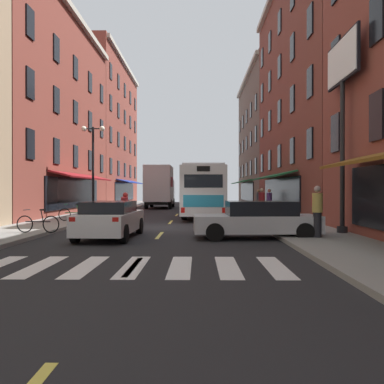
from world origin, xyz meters
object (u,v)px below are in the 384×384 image
(pedestrian_far, at_px, (269,202))
(pedestrian_rear, at_px, (259,200))
(billboard_sign, at_px, (343,82))
(box_truck, at_px, (160,187))
(pedestrian_near, at_px, (317,210))
(sedan_near, at_px, (257,219))
(pedestrian_mid, at_px, (262,203))
(street_lamp_twin, at_px, (93,167))
(bicycle_mid, at_px, (74,214))
(motorcycle_rider, at_px, (125,212))
(bicycle_near, at_px, (38,223))
(transit_bus, at_px, (205,191))
(sedan_mid, at_px, (110,219))

(pedestrian_far, relative_size, pedestrian_rear, 1.02)
(billboard_sign, bearing_deg, box_truck, 111.32)
(pedestrian_far, bearing_deg, box_truck, 54.94)
(box_truck, bearing_deg, pedestrian_near, -72.74)
(sedan_near, distance_m, pedestrian_far, 12.14)
(sedan_near, xyz_separation_m, pedestrian_mid, (1.55, 8.91, 0.34))
(pedestrian_far, height_order, street_lamp_twin, street_lamp_twin)
(bicycle_mid, relative_size, pedestrian_mid, 0.99)
(motorcycle_rider, bearing_deg, bicycle_mid, 152.12)
(box_truck, xyz_separation_m, street_lamp_twin, (-2.60, -15.05, 1.12))
(bicycle_near, bearing_deg, billboard_sign, 1.14)
(sedan_near, relative_size, pedestrian_rear, 2.77)
(motorcycle_rider, distance_m, bicycle_mid, 3.39)
(pedestrian_mid, height_order, pedestrian_rear, pedestrian_mid)
(box_truck, height_order, bicycle_near, box_truck)
(transit_bus, relative_size, pedestrian_near, 6.99)
(sedan_mid, distance_m, pedestrian_near, 7.45)
(transit_bus, xyz_separation_m, bicycle_near, (-6.59, -12.45, -1.21))
(transit_bus, relative_size, bicycle_near, 7.31)
(bicycle_near, height_order, bicycle_mid, same)
(sedan_mid, xyz_separation_m, bicycle_mid, (-3.29, 6.46, -0.20))
(pedestrian_rear, bearing_deg, motorcycle_rider, 154.98)
(pedestrian_mid, bearing_deg, pedestrian_far, -21.76)
(pedestrian_far, bearing_deg, bicycle_near, 157.60)
(bicycle_near, xyz_separation_m, street_lamp_twin, (-0.15, 8.80, 2.66))
(billboard_sign, height_order, bicycle_mid, billboard_sign)
(pedestrian_near, relative_size, street_lamp_twin, 0.33)
(pedestrian_far, xyz_separation_m, street_lamp_twin, (-10.96, -2.58, 2.15))
(sedan_near, distance_m, bicycle_mid, 10.88)
(sedan_near, bearing_deg, transit_bus, 97.55)
(transit_bus, bearing_deg, motorcycle_rider, -116.60)
(sedan_near, distance_m, bicycle_near, 8.32)
(bicycle_mid, height_order, pedestrian_mid, pedestrian_mid)
(motorcycle_rider, xyz_separation_m, bicycle_near, (-2.57, -4.43, -0.21))
(sedan_mid, relative_size, pedestrian_rear, 2.70)
(transit_bus, bearing_deg, pedestrian_rear, 45.80)
(sedan_near, xyz_separation_m, bicycle_mid, (-8.72, 6.50, -0.19))
(bicycle_near, bearing_deg, motorcycle_rider, 59.87)
(sedan_mid, height_order, pedestrian_far, pedestrian_far)
(pedestrian_far, bearing_deg, street_lamp_twin, 124.36)
(sedan_near, relative_size, bicycle_near, 2.69)
(pedestrian_mid, bearing_deg, pedestrian_near, 178.67)
(bicycle_near, distance_m, street_lamp_twin, 9.19)
(bicycle_near, distance_m, pedestrian_rear, 20.14)
(sedan_mid, relative_size, bicycle_near, 2.62)
(pedestrian_rear, bearing_deg, pedestrian_near, -173.29)
(street_lamp_twin, bearing_deg, bicycle_mid, -95.49)
(sedan_mid, relative_size, pedestrian_near, 2.50)
(bicycle_mid, xyz_separation_m, pedestrian_rear, (11.35, 10.91, 0.49))
(transit_bus, xyz_separation_m, pedestrian_far, (4.22, -1.07, -0.71))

